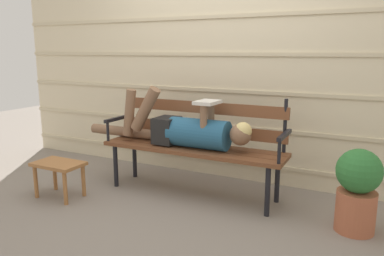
% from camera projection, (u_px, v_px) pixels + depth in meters
% --- Properties ---
extents(ground_plane, '(12.00, 12.00, 0.00)m').
position_uv_depth(ground_plane, '(183.00, 200.00, 3.38)').
color(ground_plane, gray).
extents(house_siding, '(5.27, 0.08, 2.60)m').
position_uv_depth(house_siding, '(219.00, 54.00, 3.83)').
color(house_siding, beige).
rests_on(house_siding, ground).
extents(park_bench, '(1.74, 0.43, 0.93)m').
position_uv_depth(park_bench, '(195.00, 140.00, 3.50)').
color(park_bench, brown).
rests_on(park_bench, ground).
extents(reclining_person, '(1.78, 0.27, 0.56)m').
position_uv_depth(reclining_person, '(184.00, 129.00, 3.45)').
color(reclining_person, '#23567A').
extents(footstool, '(0.45, 0.28, 0.33)m').
position_uv_depth(footstool, '(59.00, 169.00, 3.42)').
color(footstool, '#9E6638').
rests_on(footstool, ground).
extents(potted_plant, '(0.33, 0.33, 0.64)m').
position_uv_depth(potted_plant, '(357.00, 188.00, 2.74)').
color(potted_plant, '#AD5B3D').
rests_on(potted_plant, ground).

